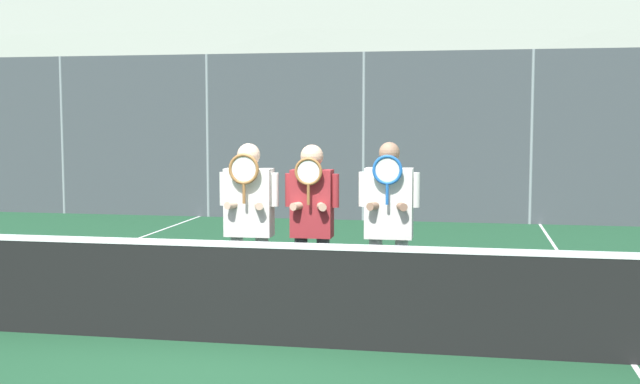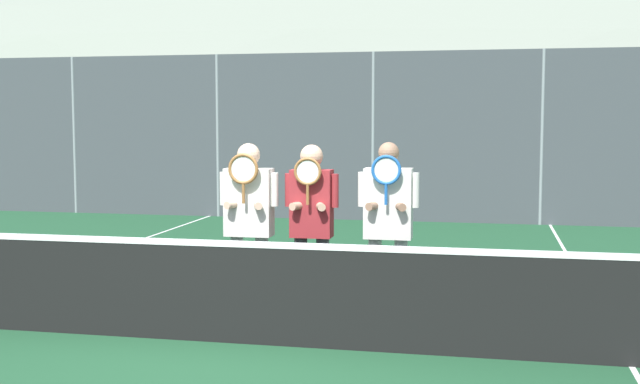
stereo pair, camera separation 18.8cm
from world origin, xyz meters
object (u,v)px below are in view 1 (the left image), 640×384
car_center (575,172)px  car_left_of_center (337,163)px  player_center_right (389,218)px  car_far_left (132,162)px  player_center_left (312,217)px  player_leftmost (249,215)px

car_center → car_left_of_center: bearing=174.4°
player_center_right → car_far_left: (-7.64, 11.37, -0.11)m
player_center_right → car_far_left: car_far_left is taller
player_center_left → car_left_of_center: bearing=98.1°
car_center → player_leftmost: bearing=-112.3°
player_center_left → car_left_of_center: car_left_of_center is taller
player_center_left → car_far_left: bearing=121.2°
player_center_left → car_far_left: size_ratio=0.42×
car_left_of_center → car_center: 5.50m
player_leftmost → player_center_left: bearing=7.6°
car_left_of_center → player_leftmost: bearing=-85.0°
player_leftmost → car_left_of_center: 11.47m
player_leftmost → car_left_of_center: car_left_of_center is taller
player_leftmost → car_left_of_center: bearing=95.0°
car_left_of_center → car_center: car_left_of_center is taller
player_center_left → car_center: size_ratio=0.38×
player_center_left → player_center_right: player_center_right is taller
car_far_left → car_left_of_center: size_ratio=0.91×
car_far_left → player_center_left: bearing=-58.8°
player_center_right → car_left_of_center: 11.63m
player_leftmost → car_center: bearing=67.7°
player_center_right → car_far_left: size_ratio=0.43×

